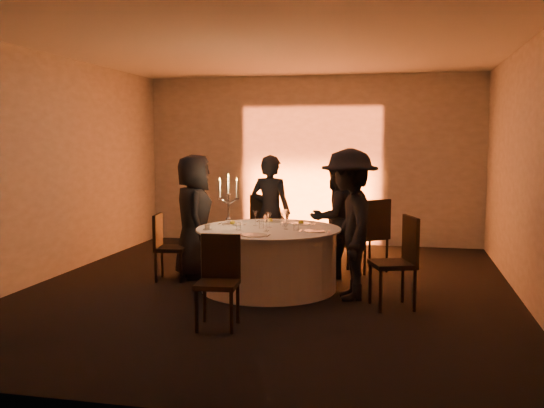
% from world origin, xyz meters
% --- Properties ---
extents(floor, '(7.00, 7.00, 0.00)m').
position_xyz_m(floor, '(0.00, 0.00, 0.00)').
color(floor, black).
rests_on(floor, ground).
extents(ceiling, '(7.00, 7.00, 0.00)m').
position_xyz_m(ceiling, '(0.00, 0.00, 3.00)').
color(ceiling, white).
rests_on(ceiling, wall_back).
extents(wall_back, '(7.00, 0.00, 7.00)m').
position_xyz_m(wall_back, '(0.00, 3.50, 1.50)').
color(wall_back, '#A6A29A').
rests_on(wall_back, floor).
extents(wall_front, '(7.00, 0.00, 7.00)m').
position_xyz_m(wall_front, '(0.00, -3.50, 1.50)').
color(wall_front, '#A6A29A').
rests_on(wall_front, floor).
extents(wall_left, '(0.00, 7.00, 7.00)m').
position_xyz_m(wall_left, '(-3.00, 0.00, 1.50)').
color(wall_left, '#A6A29A').
rests_on(wall_left, floor).
extents(wall_right, '(0.00, 7.00, 7.00)m').
position_xyz_m(wall_right, '(3.00, 0.00, 1.50)').
color(wall_right, '#A6A29A').
rests_on(wall_right, floor).
extents(uplighter_fixture, '(0.25, 0.12, 0.10)m').
position_xyz_m(uplighter_fixture, '(0.00, 3.20, 0.05)').
color(uplighter_fixture, black).
rests_on(uplighter_fixture, floor).
extents(banquet_table, '(1.80, 1.80, 0.77)m').
position_xyz_m(banquet_table, '(0.00, 0.00, 0.38)').
color(banquet_table, black).
rests_on(banquet_table, floor).
extents(chair_left, '(0.44, 0.44, 0.88)m').
position_xyz_m(chair_left, '(-1.45, 0.19, 0.49)').
color(chair_left, black).
rests_on(chair_left, floor).
extents(chair_back_left, '(0.55, 0.55, 1.06)m').
position_xyz_m(chair_back_left, '(-0.33, 1.45, 0.60)').
color(chair_back_left, black).
rests_on(chair_back_left, floor).
extents(chair_back_right, '(0.64, 0.64, 1.04)m').
position_xyz_m(chair_back_right, '(1.20, 1.24, 0.59)').
color(chair_back_right, black).
rests_on(chair_back_right, floor).
extents(chair_right, '(0.57, 0.57, 1.02)m').
position_xyz_m(chair_right, '(1.61, -0.51, 0.58)').
color(chair_right, black).
rests_on(chair_right, floor).
extents(chair_front, '(0.43, 0.44, 0.92)m').
position_xyz_m(chair_front, '(-0.15, -1.58, 0.51)').
color(chair_front, black).
rests_on(chair_front, floor).
extents(guest_left, '(0.79, 0.95, 1.67)m').
position_xyz_m(guest_left, '(-1.13, 0.44, 0.83)').
color(guest_left, black).
rests_on(guest_left, floor).
extents(guest_back_left, '(0.67, 0.50, 1.65)m').
position_xyz_m(guest_back_left, '(-0.23, 1.15, 0.83)').
color(guest_back_left, black).
rests_on(guest_back_left, floor).
extents(guest_back_right, '(0.99, 0.97, 1.61)m').
position_xyz_m(guest_back_right, '(0.74, 0.85, 0.80)').
color(guest_back_right, black).
rests_on(guest_back_right, floor).
extents(guest_right, '(0.90, 1.26, 1.76)m').
position_xyz_m(guest_right, '(1.02, -0.24, 0.88)').
color(guest_right, black).
rests_on(guest_right, floor).
extents(plate_left, '(0.36, 0.27, 0.08)m').
position_xyz_m(plate_left, '(-0.53, 0.22, 0.79)').
color(plate_left, white).
rests_on(plate_left, banquet_table).
extents(plate_back_left, '(0.36, 0.27, 0.08)m').
position_xyz_m(plate_back_left, '(-0.10, 0.53, 0.79)').
color(plate_back_left, white).
rests_on(plate_back_left, banquet_table).
extents(plate_back_right, '(0.35, 0.25, 0.08)m').
position_xyz_m(plate_back_right, '(0.33, 0.44, 0.79)').
color(plate_back_right, white).
rests_on(plate_back_right, banquet_table).
extents(plate_right, '(0.36, 0.24, 0.01)m').
position_xyz_m(plate_right, '(0.60, -0.18, 0.78)').
color(plate_right, white).
rests_on(plate_right, banquet_table).
extents(plate_front, '(0.36, 0.30, 0.01)m').
position_xyz_m(plate_front, '(-0.03, -0.63, 0.78)').
color(plate_front, white).
rests_on(plate_front, banquet_table).
extents(coffee_cup, '(0.11, 0.11, 0.07)m').
position_xyz_m(coffee_cup, '(-0.70, -0.28, 0.80)').
color(coffee_cup, white).
rests_on(coffee_cup, banquet_table).
extents(candelabra, '(0.28, 0.13, 0.67)m').
position_xyz_m(candelabra, '(-0.55, 0.11, 1.00)').
color(candelabra, silver).
rests_on(candelabra, banquet_table).
extents(wine_glass_a, '(0.07, 0.07, 0.19)m').
position_xyz_m(wine_glass_a, '(0.14, 0.40, 0.91)').
color(wine_glass_a, silver).
rests_on(wine_glass_a, banquet_table).
extents(wine_glass_b, '(0.07, 0.07, 0.19)m').
position_xyz_m(wine_glass_b, '(-0.21, 0.16, 0.91)').
color(wine_glass_b, silver).
rests_on(wine_glass_b, banquet_table).
extents(wine_glass_c, '(0.07, 0.07, 0.19)m').
position_xyz_m(wine_glass_c, '(0.03, -0.23, 0.91)').
color(wine_glass_c, silver).
rests_on(wine_glass_c, banquet_table).
extents(wine_glass_d, '(0.07, 0.07, 0.19)m').
position_xyz_m(wine_glass_d, '(0.04, -0.33, 0.91)').
color(wine_glass_d, silver).
rests_on(wine_glass_d, banquet_table).
extents(wine_glass_e, '(0.07, 0.07, 0.19)m').
position_xyz_m(wine_glass_e, '(0.23, -0.07, 0.91)').
color(wine_glass_e, silver).
rests_on(wine_glass_e, banquet_table).
extents(wine_glass_f, '(0.07, 0.07, 0.19)m').
position_xyz_m(wine_glass_f, '(0.17, 0.28, 0.91)').
color(wine_glass_f, silver).
rests_on(wine_glass_f, banquet_table).
extents(wine_glass_g, '(0.07, 0.07, 0.19)m').
position_xyz_m(wine_glass_g, '(0.00, 0.04, 0.91)').
color(wine_glass_g, silver).
rests_on(wine_glass_g, banquet_table).
extents(wine_glass_h, '(0.07, 0.07, 0.19)m').
position_xyz_m(wine_glass_h, '(0.11, 0.33, 0.91)').
color(wine_glass_h, silver).
rests_on(wine_glass_h, banquet_table).
extents(wine_glass_i, '(0.07, 0.07, 0.19)m').
position_xyz_m(wine_glass_i, '(0.17, 0.18, 0.91)').
color(wine_glass_i, silver).
rests_on(wine_glass_i, banquet_table).
extents(tumbler_a, '(0.07, 0.07, 0.09)m').
position_xyz_m(tumbler_a, '(-0.32, -0.25, 0.82)').
color(tumbler_a, silver).
rests_on(tumbler_a, banquet_table).
extents(tumbler_b, '(0.07, 0.07, 0.09)m').
position_xyz_m(tumbler_b, '(0.37, -0.14, 0.82)').
color(tumbler_b, silver).
rests_on(tumbler_b, banquet_table).
extents(tumbler_c, '(0.07, 0.07, 0.09)m').
position_xyz_m(tumbler_c, '(-0.08, -0.05, 0.82)').
color(tumbler_c, silver).
rests_on(tumbler_c, banquet_table).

